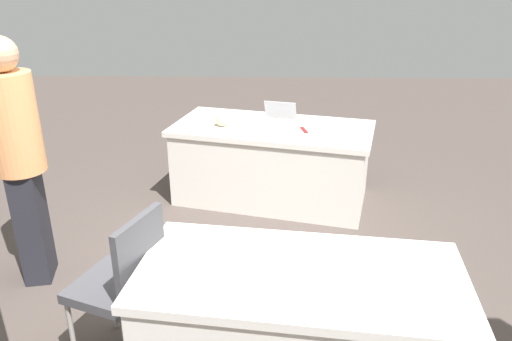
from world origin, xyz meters
name	(u,v)px	position (x,y,z in m)	size (l,w,h in m)	color
ground_plane	(246,277)	(0.00, 0.00, 0.00)	(14.40, 14.40, 0.00)	#4C423D
table_foreground	(272,163)	(-0.20, -1.40, 0.38)	(2.06, 1.35, 0.76)	silver
table_mid_left	(298,331)	(-0.33, 1.04, 0.38)	(1.76, 1.01, 0.76)	silver
chair_tucked_left	(124,279)	(0.64, 0.85, 0.57)	(0.57, 0.57, 0.98)	#9E9993
person_presenter	(18,152)	(1.56, 0.01, 1.01)	(0.40, 0.40, 1.79)	#26262D
laptop_silver	(278,120)	(-0.25, -1.46, 0.80)	(0.38, 0.36, 0.21)	silver
yarn_ball	(222,120)	(0.28, -1.39, 0.83)	(0.13, 0.13, 0.13)	beige
scissors_red	(304,130)	(-0.49, -1.27, 0.77)	(0.18, 0.04, 0.01)	red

